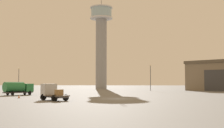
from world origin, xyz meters
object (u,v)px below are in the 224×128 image
truck_flatbed_silver (52,92)px  light_post_east (150,75)px  truck_fuel_tanker_green (18,88)px  light_post_west (19,77)px  traffic_cone_near_left (19,96)px  control_tower (101,38)px

truck_flatbed_silver → light_post_east: 55.50m
truck_fuel_tanker_green → light_post_west: size_ratio=0.82×
light_post_east → traffic_cone_near_left: bearing=-119.7°
control_tower → truck_fuel_tanker_green: 61.36m
truck_fuel_tanker_green → light_post_west: (-14.83, 37.43, 3.12)m
light_post_west → traffic_cone_near_left: 53.55m
light_post_east → truck_fuel_tanker_green: bearing=-132.6°
light_post_east → traffic_cone_near_left: 53.66m
control_tower → light_post_east: control_tower is taller
truck_flatbed_silver → light_post_west: size_ratio=0.71×
control_tower → light_post_east: size_ratio=4.41×
light_post_east → traffic_cone_near_left: light_post_east is taller
control_tower → truck_fuel_tanker_green: control_tower is taller
truck_fuel_tanker_green → traffic_cone_near_left: 13.17m
control_tower → light_post_west: control_tower is taller
control_tower → traffic_cone_near_left: bearing=-96.1°
control_tower → light_post_east: bearing=-49.6°
traffic_cone_near_left → light_post_east: bearing=60.3°
control_tower → light_post_west: bearing=-144.8°
light_post_west → truck_fuel_tanker_green: bearing=-68.4°
truck_fuel_tanker_green → light_post_east: bearing=-3.9°
control_tower → light_post_west: size_ratio=4.84×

